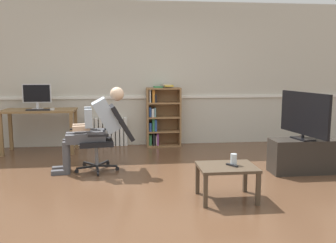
{
  "coord_description": "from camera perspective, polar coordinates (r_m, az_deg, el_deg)",
  "views": [
    {
      "loc": [
        -0.43,
        -4.28,
        1.46
      ],
      "look_at": [
        0.15,
        0.85,
        0.7
      ],
      "focal_mm": 38.59,
      "sensor_mm": 36.0,
      "label": 1
    }
  ],
  "objects": [
    {
      "name": "coffee_table",
      "position": [
        4.11,
        9.26,
        -7.67
      ],
      "size": [
        0.64,
        0.5,
        0.39
      ],
      "color": "#4C3D2D",
      "rests_on": "ground_plane"
    },
    {
      "name": "radiator",
      "position": [
        6.93,
        -9.59,
        -1.64
      ],
      "size": [
        0.76,
        0.08,
        0.54
      ],
      "color": "white",
      "rests_on": "ground_plane"
    },
    {
      "name": "office_chair",
      "position": [
        5.27,
        -9.5,
        -2.03
      ],
      "size": [
        0.86,
        0.63,
        0.95
      ],
      "rotation": [
        0.0,
        0.0,
        -1.44
      ],
      "color": "black",
      "rests_on": "ground_plane"
    },
    {
      "name": "person_seated",
      "position": [
        5.24,
        -11.54,
        -0.73
      ],
      "size": [
        1.05,
        0.44,
        1.2
      ],
      "rotation": [
        0.0,
        0.0,
        -1.44
      ],
      "color": "#4C4C51",
      "rests_on": "ground_plane"
    },
    {
      "name": "keyboard",
      "position": [
        6.5,
        -19.76,
        1.75
      ],
      "size": [
        0.4,
        0.12,
        0.02
      ],
      "primitive_type": "cube",
      "color": "black",
      "rests_on": "computer_desk"
    },
    {
      "name": "tv_screen",
      "position": [
        5.34,
        20.7,
        1.01
      ],
      "size": [
        0.25,
        1.02,
        0.66
      ],
      "rotation": [
        0.0,
        0.0,
        1.73
      ],
      "color": "black",
      "rests_on": "tv_stand"
    },
    {
      "name": "spare_remote",
      "position": [
        4.09,
        10.07,
        -6.8
      ],
      "size": [
        0.11,
        0.15,
        0.02
      ],
      "primitive_type": "cube",
      "rotation": [
        0.0,
        0.0,
        3.71
      ],
      "color": "black",
      "rests_on": "coffee_table"
    },
    {
      "name": "drinking_glass",
      "position": [
        4.12,
        10.33,
        -5.91
      ],
      "size": [
        0.07,
        0.07,
        0.13
      ],
      "primitive_type": "cylinder",
      "color": "silver",
      "rests_on": "coffee_table"
    },
    {
      "name": "imac_monitor",
      "position": [
        6.71,
        -20.0,
        4.02
      ],
      "size": [
        0.49,
        0.14,
        0.44
      ],
      "color": "silver",
      "rests_on": "computer_desk"
    },
    {
      "name": "ground_plane",
      "position": [
        4.54,
        -0.69,
        -10.37
      ],
      "size": [
        18.0,
        18.0,
        0.0
      ],
      "primitive_type": "plane",
      "color": "brown"
    },
    {
      "name": "tv_stand",
      "position": [
        5.44,
        20.37,
        -5.12
      ],
      "size": [
        0.88,
        0.36,
        0.48
      ],
      "color": "#2D2823",
      "rests_on": "ground_plane"
    },
    {
      "name": "computer_desk",
      "position": [
        6.66,
        -19.63,
        0.81
      ],
      "size": [
        1.23,
        0.58,
        0.76
      ],
      "color": "olive",
      "rests_on": "ground_plane"
    },
    {
      "name": "back_wall",
      "position": [
        6.94,
        -2.92,
        7.43
      ],
      "size": [
        12.0,
        0.13,
        2.7
      ],
      "color": "beige",
      "rests_on": "ground_plane"
    },
    {
      "name": "bookshelf",
      "position": [
        6.81,
        -1.13,
        0.72
      ],
      "size": [
        0.64,
        0.29,
        1.18
      ],
      "color": "olive",
      "rests_on": "ground_plane"
    },
    {
      "name": "computer_mouse",
      "position": [
        6.47,
        -17.78,
        1.87
      ],
      "size": [
        0.06,
        0.1,
        0.03
      ],
      "primitive_type": "cube",
      "color": "white",
      "rests_on": "computer_desk"
    }
  ]
}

